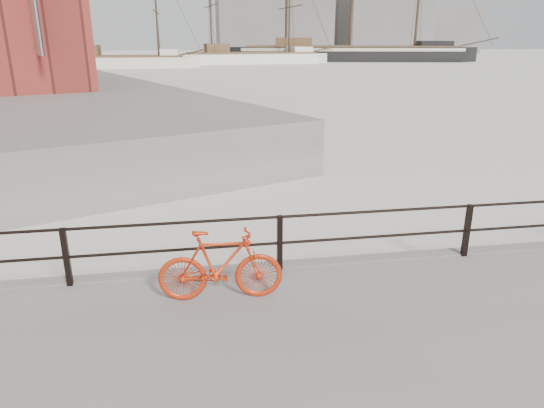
{
  "coord_description": "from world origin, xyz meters",
  "views": [
    {
      "loc": [
        -4.9,
        -7.71,
        4.18
      ],
      "look_at": [
        -3.36,
        1.5,
        1.0
      ],
      "focal_mm": 32.0,
      "sensor_mm": 36.0,
      "label": 1
    }
  ],
  "objects_px": {
    "barque_black": "(349,61)",
    "schooner_mid": "(252,63)",
    "schooner_left": "(124,68)",
    "bicycle": "(221,265)"
  },
  "relations": [
    {
      "from": "barque_black",
      "to": "schooner_mid",
      "type": "bearing_deg",
      "value": -152.82
    },
    {
      "from": "bicycle",
      "to": "schooner_mid",
      "type": "distance_m",
      "value": 86.17
    },
    {
      "from": "bicycle",
      "to": "schooner_left",
      "type": "xyz_separation_m",
      "value": [
        -10.31,
        74.63,
        -0.92
      ]
    },
    {
      "from": "schooner_left",
      "to": "schooner_mid",
      "type": "bearing_deg",
      "value": 27.98
    },
    {
      "from": "bicycle",
      "to": "barque_black",
      "type": "distance_m",
      "value": 96.33
    },
    {
      "from": "schooner_mid",
      "to": "schooner_left",
      "type": "xyz_separation_m",
      "value": [
        -21.55,
        -10.8,
        0.0
      ]
    },
    {
      "from": "barque_black",
      "to": "schooner_mid",
      "type": "height_order",
      "value": "barque_black"
    },
    {
      "from": "bicycle",
      "to": "schooner_mid",
      "type": "relative_size",
      "value": 0.06
    },
    {
      "from": "barque_black",
      "to": "schooner_mid",
      "type": "distance_m",
      "value": 21.26
    },
    {
      "from": "bicycle",
      "to": "barque_black",
      "type": "xyz_separation_m",
      "value": [
        31.76,
        90.93,
        -0.92
      ]
    }
  ]
}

